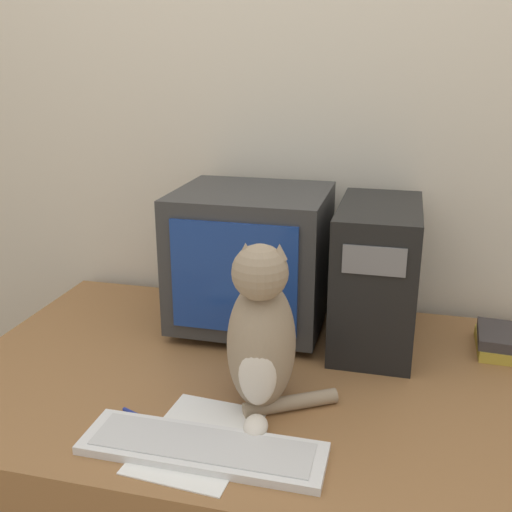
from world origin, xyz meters
The scene contains 9 objects.
wall_back centered at (0.00, 1.02, 1.25)m, with size 7.00×0.05×2.50m.
desk centered at (0.00, 0.48, 0.38)m, with size 1.51×0.96×0.75m.
crt_monitor centered at (-0.09, 0.75, 0.96)m, with size 0.42×0.38×0.40m.
computer_tower centered at (0.26, 0.74, 0.94)m, with size 0.21×0.40×0.39m.
keyboard centered at (-0.03, 0.14, 0.76)m, with size 0.49×0.14×0.02m.
cat centered at (0.04, 0.34, 0.92)m, with size 0.26×0.27×0.39m.
book_stack centered at (0.60, 0.75, 0.78)m, with size 0.13×0.18×0.06m.
pen centered at (-0.18, 0.22, 0.76)m, with size 0.14×0.06×0.01m.
paper_sheet centered at (-0.05, 0.18, 0.75)m, with size 0.23×0.31×0.00m.
Camera 1 is at (0.32, -0.81, 1.50)m, focal length 42.00 mm.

